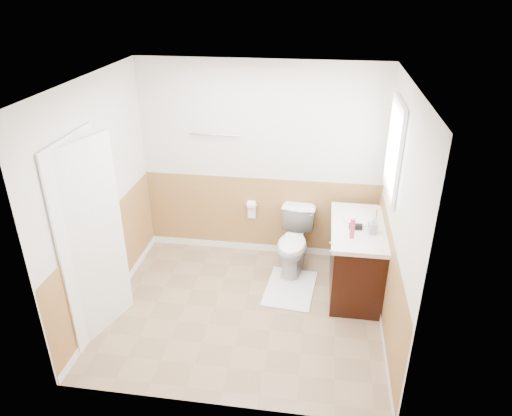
% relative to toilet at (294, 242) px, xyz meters
% --- Properties ---
extents(floor, '(3.00, 3.00, 0.00)m').
position_rel_toilet_xyz_m(floor, '(-0.48, -0.91, -0.38)').
color(floor, '#8C7051').
rests_on(floor, ground).
extents(ceiling, '(3.00, 3.00, 0.00)m').
position_rel_toilet_xyz_m(ceiling, '(-0.48, -0.91, 2.12)').
color(ceiling, white).
rests_on(ceiling, floor).
extents(wall_back, '(3.00, 0.00, 3.00)m').
position_rel_toilet_xyz_m(wall_back, '(-0.48, 0.39, 0.87)').
color(wall_back, silver).
rests_on(wall_back, floor).
extents(wall_front, '(3.00, 0.00, 3.00)m').
position_rel_toilet_xyz_m(wall_front, '(-0.48, -2.21, 0.87)').
color(wall_front, silver).
rests_on(wall_front, floor).
extents(wall_left, '(0.00, 3.00, 3.00)m').
position_rel_toilet_xyz_m(wall_left, '(-1.98, -0.91, 0.87)').
color(wall_left, silver).
rests_on(wall_left, floor).
extents(wall_right, '(0.00, 3.00, 3.00)m').
position_rel_toilet_xyz_m(wall_right, '(1.02, -0.91, 0.87)').
color(wall_right, silver).
rests_on(wall_right, floor).
extents(wainscot_back, '(3.00, 0.00, 3.00)m').
position_rel_toilet_xyz_m(wainscot_back, '(-0.48, 0.38, 0.12)').
color(wainscot_back, '#B38047').
rests_on(wainscot_back, floor).
extents(wainscot_front, '(3.00, 0.00, 3.00)m').
position_rel_toilet_xyz_m(wainscot_front, '(-0.48, -2.20, 0.12)').
color(wainscot_front, '#B38047').
rests_on(wainscot_front, floor).
extents(wainscot_left, '(0.00, 2.60, 2.60)m').
position_rel_toilet_xyz_m(wainscot_left, '(-1.97, -0.91, 0.12)').
color(wainscot_left, '#B38047').
rests_on(wainscot_left, floor).
extents(wainscot_right, '(0.00, 2.60, 2.60)m').
position_rel_toilet_xyz_m(wainscot_right, '(1.01, -0.91, 0.12)').
color(wainscot_right, '#B38047').
rests_on(wainscot_right, floor).
extents(toilet, '(0.49, 0.78, 0.76)m').
position_rel_toilet_xyz_m(toilet, '(0.00, 0.00, 0.00)').
color(toilet, white).
rests_on(toilet, floor).
extents(bath_mat, '(0.62, 0.85, 0.02)m').
position_rel_toilet_xyz_m(bath_mat, '(0.00, -0.45, -0.37)').
color(bath_mat, silver).
rests_on(bath_mat, floor).
extents(vanity_cabinet, '(0.55, 1.10, 0.80)m').
position_rel_toilet_xyz_m(vanity_cabinet, '(0.74, -0.34, 0.02)').
color(vanity_cabinet, black).
rests_on(vanity_cabinet, floor).
extents(vanity_knob_left, '(0.03, 0.03, 0.03)m').
position_rel_toilet_xyz_m(vanity_knob_left, '(0.44, -0.44, 0.17)').
color(vanity_knob_left, silver).
rests_on(vanity_knob_left, vanity_cabinet).
extents(vanity_knob_right, '(0.03, 0.03, 0.03)m').
position_rel_toilet_xyz_m(vanity_knob_right, '(0.44, -0.24, 0.17)').
color(vanity_knob_right, silver).
rests_on(vanity_knob_right, vanity_cabinet).
extents(countertop, '(0.60, 1.15, 0.05)m').
position_rel_toilet_xyz_m(countertop, '(0.73, -0.34, 0.45)').
color(countertop, white).
rests_on(countertop, vanity_cabinet).
extents(sink_basin, '(0.36, 0.36, 0.02)m').
position_rel_toilet_xyz_m(sink_basin, '(0.74, -0.19, 0.48)').
color(sink_basin, silver).
rests_on(sink_basin, countertop).
extents(faucet, '(0.02, 0.02, 0.14)m').
position_rel_toilet_xyz_m(faucet, '(0.92, -0.19, 0.54)').
color(faucet, '#B4B4BB').
rests_on(faucet, countertop).
extents(lotion_bottle, '(0.05, 0.05, 0.22)m').
position_rel_toilet_xyz_m(lotion_bottle, '(0.64, -0.61, 0.58)').
color(lotion_bottle, '#C53353').
rests_on(lotion_bottle, countertop).
extents(soap_dispenser, '(0.10, 0.10, 0.18)m').
position_rel_toilet_xyz_m(soap_dispenser, '(0.86, -0.48, 0.56)').
color(soap_dispenser, '#9CA6B0').
rests_on(soap_dispenser, countertop).
extents(hair_dryer_body, '(0.14, 0.07, 0.07)m').
position_rel_toilet_xyz_m(hair_dryer_body, '(0.69, -0.42, 0.51)').
color(hair_dryer_body, black).
rests_on(hair_dryer_body, countertop).
extents(hair_dryer_handle, '(0.03, 0.03, 0.07)m').
position_rel_toilet_xyz_m(hair_dryer_handle, '(0.66, -0.44, 0.48)').
color(hair_dryer_handle, black).
rests_on(hair_dryer_handle, countertop).
extents(mirror_panel, '(0.02, 0.35, 0.90)m').
position_rel_toilet_xyz_m(mirror_panel, '(1.00, 0.19, 1.17)').
color(mirror_panel, silver).
rests_on(mirror_panel, wall_right).
extents(window_frame, '(0.04, 0.80, 1.00)m').
position_rel_toilet_xyz_m(window_frame, '(0.99, -0.32, 1.37)').
color(window_frame, white).
rests_on(window_frame, wall_right).
extents(window_glass, '(0.01, 0.70, 0.90)m').
position_rel_toilet_xyz_m(window_glass, '(1.01, -0.32, 1.37)').
color(window_glass, white).
rests_on(window_glass, wall_right).
extents(door, '(0.29, 0.78, 2.04)m').
position_rel_toilet_xyz_m(door, '(-1.88, -1.36, 0.64)').
color(door, white).
rests_on(door, wall_left).
extents(door_frame, '(0.02, 0.92, 2.10)m').
position_rel_toilet_xyz_m(door_frame, '(-1.95, -1.36, 0.65)').
color(door_frame, white).
rests_on(door_frame, wall_left).
extents(door_knob, '(0.06, 0.06, 0.06)m').
position_rel_toilet_xyz_m(door_knob, '(-1.82, -1.03, 0.57)').
color(door_knob, silver).
rests_on(door_knob, door).
extents(towel_bar, '(0.62, 0.02, 0.02)m').
position_rel_toilet_xyz_m(towel_bar, '(-1.03, 0.34, 1.22)').
color(towel_bar, silver).
rests_on(towel_bar, wall_back).
extents(tp_holder_bar, '(0.14, 0.02, 0.02)m').
position_rel_toilet_xyz_m(tp_holder_bar, '(-0.58, 0.32, 0.32)').
color(tp_holder_bar, silver).
rests_on(tp_holder_bar, wall_back).
extents(tp_roll, '(0.10, 0.11, 0.11)m').
position_rel_toilet_xyz_m(tp_roll, '(-0.58, 0.32, 0.32)').
color(tp_roll, white).
rests_on(tp_roll, tp_holder_bar).
extents(tp_sheet, '(0.10, 0.01, 0.16)m').
position_rel_toilet_xyz_m(tp_sheet, '(-0.58, 0.32, 0.21)').
color(tp_sheet, white).
rests_on(tp_sheet, tp_roll).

